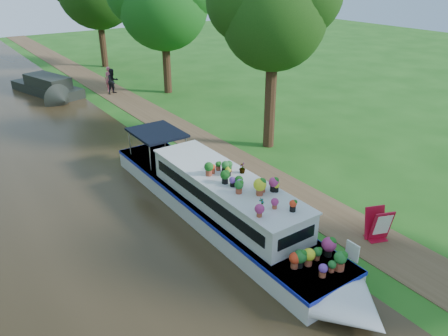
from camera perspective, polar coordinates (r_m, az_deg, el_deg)
ground at (r=18.15m, az=2.71°, el=-2.60°), size 100.00×100.00×0.00m
canal_water at (r=15.70m, az=-15.16°, el=-8.32°), size 10.00×100.00×0.02m
towpath at (r=18.82m, az=5.62°, el=-1.57°), size 2.20×100.00×0.03m
plant_boat at (r=15.24m, az=0.32°, el=-4.70°), size 2.29×13.52×2.25m
tree_near_overhang at (r=20.92m, az=6.45°, el=19.96°), size 5.52×5.28×8.99m
second_boat at (r=33.58m, az=-21.96°, el=9.76°), size 3.70×7.47×1.37m
sandwich_board at (r=15.49m, az=19.50°, el=-7.13°), size 0.77×0.79×1.13m
pedestrian_pink at (r=33.11m, az=-14.73°, el=11.17°), size 0.74×0.61×1.75m
pedestrian_dark at (r=32.39m, az=-14.31°, el=10.92°), size 1.00×0.87×1.75m
verge_plant at (r=17.84m, az=0.93°, el=-2.42°), size 0.39×0.35×0.37m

